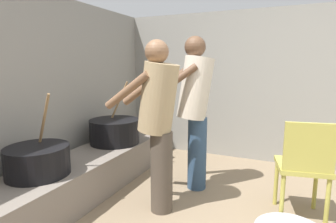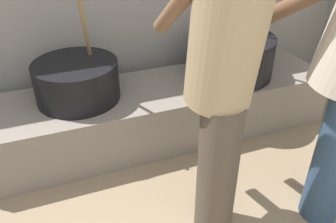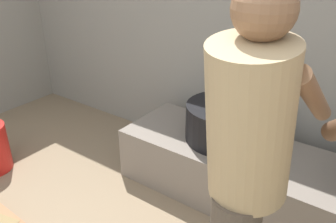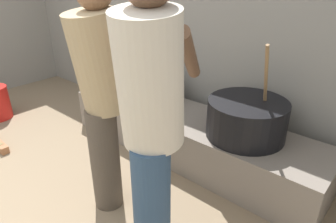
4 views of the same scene
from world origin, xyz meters
TOP-DOWN VIEW (x-y plane):
  - block_enclosure_right at (2.45, 0.00)m, footprint 0.20×5.43m
  - hearth_ledge at (0.61, 2.09)m, footprint 2.42×0.60m
  - cooking_pot_main at (0.06, 2.14)m, footprint 0.53×0.53m
  - cooking_pot_secondary at (1.16, 2.11)m, footprint 0.59×0.59m
  - cook_in_tan_shirt at (0.59, 1.24)m, footprint 0.35×0.65m
  - cook_in_cream_shirt at (1.15, 1.10)m, footprint 0.60×0.74m
  - chair_olive at (0.93, 0.05)m, footprint 0.47×0.47m

SIDE VIEW (x-z plane):
  - hearth_ledge at x=0.61m, z-range 0.00..0.39m
  - chair_olive at x=0.93m, z-range 0.05..0.93m
  - cooking_pot_main at x=0.06m, z-range 0.16..0.86m
  - cooking_pot_secondary at x=1.16m, z-range 0.16..0.90m
  - cook_in_tan_shirt at x=0.59m, z-range 0.11..1.64m
  - cook_in_cream_shirt at x=1.15m, z-range 0.12..1.72m
  - block_enclosure_right at x=2.45m, z-range 0.00..2.05m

